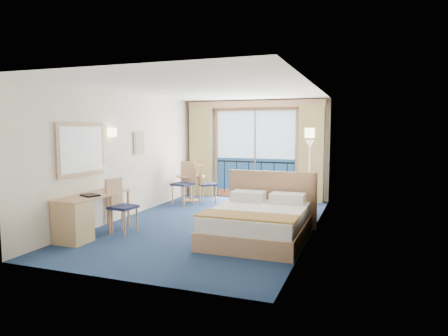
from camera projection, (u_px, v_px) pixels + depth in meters
floor at (213, 223)px, 8.14m from camera, size 6.50×6.50×0.00m
room_walls at (212, 136)px, 7.96m from camera, size 4.04×6.54×2.72m
balcony_door at (255, 157)px, 11.04m from camera, size 2.36×0.03×2.52m
curtain_left at (201, 151)px, 11.41m from camera, size 0.65×0.22×2.55m
curtain_right at (311, 154)px, 10.36m from camera, size 0.65×0.22×2.55m
pelmet at (254, 104)px, 10.78m from camera, size 3.80×0.25×0.18m
mirror at (81, 149)px, 7.25m from camera, size 0.05×1.25×0.95m
wall_print at (139, 143)px, 9.07m from camera, size 0.04×0.42×0.52m
sconce_left at (112, 132)px, 8.05m from camera, size 0.18×0.18×0.18m
sconce_right at (310, 133)px, 7.16m from camera, size 0.18×0.18×0.18m
bed at (259, 222)px, 6.96m from camera, size 1.75×2.08×1.10m
nightstand at (305, 208)px, 8.18m from camera, size 0.46×0.43×0.60m
phone at (304, 192)px, 8.11m from camera, size 0.20×0.18×0.07m
armchair at (291, 197)px, 9.39m from camera, size 0.98×0.98×0.64m
floor_lamp at (310, 156)px, 9.79m from camera, size 0.23×0.23×1.64m
desk at (78, 217)px, 6.84m from camera, size 0.55×1.59×0.74m
desk_chair at (119, 202)px, 7.38m from camera, size 0.49×0.48×1.01m
folder at (90, 195)px, 7.01m from camera, size 0.38×0.34×0.03m
desk_lamp at (104, 173)px, 7.64m from camera, size 0.12×0.12×0.45m
round_table at (191, 182)px, 10.60m from camera, size 0.76×0.76×0.68m
table_chair_a at (204, 181)px, 10.37m from camera, size 0.60×0.60×0.99m
table_chair_b at (185, 180)px, 10.17m from camera, size 0.57×0.57×1.08m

